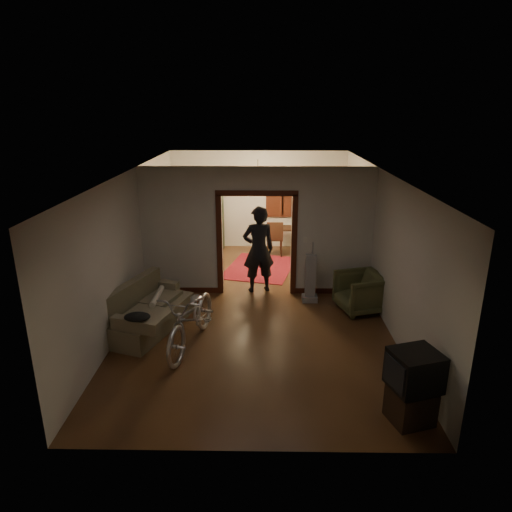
{
  "coord_description": "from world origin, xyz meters",
  "views": [
    {
      "loc": [
        0.14,
        -8.77,
        4.02
      ],
      "look_at": [
        0.0,
        -0.3,
        1.2
      ],
      "focal_mm": 32.0,
      "sensor_mm": 36.0,
      "label": 1
    }
  ],
  "objects_px": {
    "sofa": "(148,306)",
    "bicycle": "(192,318)",
    "locker": "(207,221)",
    "desk": "(296,240)",
    "person": "(258,250)",
    "armchair": "(360,292)"
  },
  "relations": [
    {
      "from": "sofa",
      "to": "bicycle",
      "type": "distance_m",
      "value": 1.12
    },
    {
      "from": "armchair",
      "to": "desk",
      "type": "distance_m",
      "value": 4.03
    },
    {
      "from": "person",
      "to": "desk",
      "type": "relative_size",
      "value": 2.02
    },
    {
      "from": "bicycle",
      "to": "desk",
      "type": "relative_size",
      "value": 2.13
    },
    {
      "from": "locker",
      "to": "desk",
      "type": "distance_m",
      "value": 2.62
    },
    {
      "from": "sofa",
      "to": "desk",
      "type": "bearing_deg",
      "value": 75.91
    },
    {
      "from": "person",
      "to": "desk",
      "type": "distance_m",
      "value": 3.12
    },
    {
      "from": "sofa",
      "to": "armchair",
      "type": "bearing_deg",
      "value": 30.64
    },
    {
      "from": "sofa",
      "to": "person",
      "type": "xyz_separation_m",
      "value": [
        2.03,
        1.88,
        0.53
      ]
    },
    {
      "from": "sofa",
      "to": "person",
      "type": "height_order",
      "value": "person"
    },
    {
      "from": "sofa",
      "to": "bicycle",
      "type": "height_order",
      "value": "bicycle"
    },
    {
      "from": "sofa",
      "to": "armchair",
      "type": "xyz_separation_m",
      "value": [
        4.11,
        0.86,
        -0.05
      ]
    },
    {
      "from": "person",
      "to": "locker",
      "type": "distance_m",
      "value": 3.47
    },
    {
      "from": "locker",
      "to": "desk",
      "type": "xyz_separation_m",
      "value": [
        2.56,
        -0.26,
        -0.49
      ]
    },
    {
      "from": "bicycle",
      "to": "desk",
      "type": "bearing_deg",
      "value": 79.72
    },
    {
      "from": "armchair",
      "to": "desk",
      "type": "height_order",
      "value": "armchair"
    },
    {
      "from": "armchair",
      "to": "locker",
      "type": "height_order",
      "value": "locker"
    },
    {
      "from": "bicycle",
      "to": "person",
      "type": "relative_size",
      "value": 1.06
    },
    {
      "from": "locker",
      "to": "bicycle",
      "type": "bearing_deg",
      "value": -67.78
    },
    {
      "from": "sofa",
      "to": "bicycle",
      "type": "relative_size",
      "value": 0.95
    },
    {
      "from": "sofa",
      "to": "desk",
      "type": "xyz_separation_m",
      "value": [
        3.08,
        4.75,
        -0.09
      ]
    },
    {
      "from": "sofa",
      "to": "locker",
      "type": "distance_m",
      "value": 5.05
    }
  ]
}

